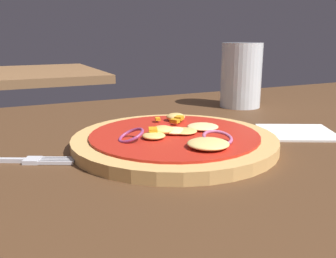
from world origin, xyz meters
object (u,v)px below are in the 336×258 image
object	(u,v)px
pizza	(175,140)
beer_glass	(241,79)
napkin	(297,132)
fork	(12,160)

from	to	relation	value
pizza	beer_glass	distance (m)	0.32
pizza	napkin	distance (m)	0.20
fork	beer_glass	xyz separation A→B (m)	(0.45, 0.17, 0.06)
fork	beer_glass	bearing A→B (deg)	20.94
fork	napkin	size ratio (longest dim) A/B	1.07
pizza	beer_glass	bearing A→B (deg)	38.74
fork	napkin	xyz separation A→B (m)	(0.40, -0.04, -0.00)
pizza	fork	world-z (taller)	pizza
beer_glass	napkin	xyz separation A→B (m)	(-0.05, -0.22, -0.06)
fork	napkin	distance (m)	0.40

